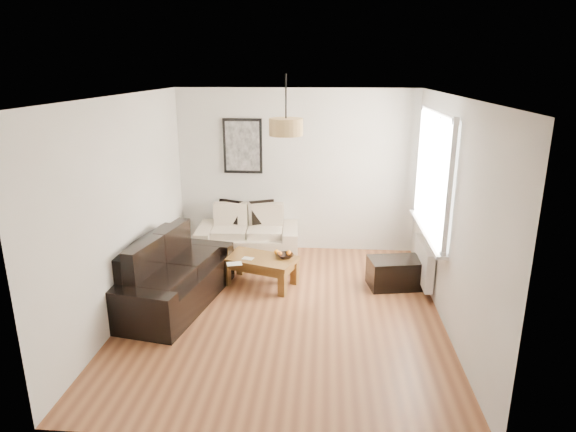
# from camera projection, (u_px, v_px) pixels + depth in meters

# --- Properties ---
(floor) EXTENTS (4.50, 4.50, 0.00)m
(floor) POSITION_uv_depth(u_px,v_px,m) (284.00, 311.00, 6.12)
(floor) COLOR brown
(floor) RESTS_ON ground
(ceiling) EXTENTS (3.80, 4.50, 0.00)m
(ceiling) POSITION_uv_depth(u_px,v_px,m) (284.00, 96.00, 5.37)
(ceiling) COLOR white
(ceiling) RESTS_ON floor
(wall_back) EXTENTS (3.80, 0.04, 2.60)m
(wall_back) POSITION_uv_depth(u_px,v_px,m) (296.00, 171.00, 7.89)
(wall_back) COLOR silver
(wall_back) RESTS_ON floor
(wall_front) EXTENTS (3.80, 0.04, 2.60)m
(wall_front) POSITION_uv_depth(u_px,v_px,m) (257.00, 296.00, 3.60)
(wall_front) COLOR silver
(wall_front) RESTS_ON floor
(wall_left) EXTENTS (0.04, 4.50, 2.60)m
(wall_left) POSITION_uv_depth(u_px,v_px,m) (126.00, 207.00, 5.89)
(wall_left) COLOR silver
(wall_left) RESTS_ON floor
(wall_right) EXTENTS (0.04, 4.50, 2.60)m
(wall_right) POSITION_uv_depth(u_px,v_px,m) (450.00, 214.00, 5.60)
(wall_right) COLOR silver
(wall_right) RESTS_ON floor
(window_bay) EXTENTS (0.14, 1.90, 1.60)m
(window_bay) POSITION_uv_depth(u_px,v_px,m) (435.00, 174.00, 6.28)
(window_bay) COLOR white
(window_bay) RESTS_ON wall_right
(radiator) EXTENTS (0.10, 0.90, 0.52)m
(radiator) POSITION_uv_depth(u_px,v_px,m) (424.00, 262.00, 6.64)
(radiator) COLOR white
(radiator) RESTS_ON wall_right
(poster) EXTENTS (0.62, 0.04, 0.87)m
(poster) POSITION_uv_depth(u_px,v_px,m) (243.00, 146.00, 7.81)
(poster) COLOR black
(poster) RESTS_ON wall_back
(pendant_shade) EXTENTS (0.40, 0.40, 0.20)m
(pendant_shade) POSITION_uv_depth(u_px,v_px,m) (286.00, 127.00, 5.76)
(pendant_shade) COLOR tan
(pendant_shade) RESTS_ON ceiling
(loveseat_cream) EXTENTS (1.61, 0.94, 0.78)m
(loveseat_cream) POSITION_uv_depth(u_px,v_px,m) (248.00, 233.00, 7.76)
(loveseat_cream) COLOR #C0AF9B
(loveseat_cream) RESTS_ON floor
(sofa_leather) EXTENTS (1.26, 2.03, 0.82)m
(sofa_leather) POSITION_uv_depth(u_px,v_px,m) (172.00, 273.00, 6.22)
(sofa_leather) COLOR black
(sofa_leather) RESTS_ON floor
(coffee_table) EXTENTS (1.10, 0.83, 0.40)m
(coffee_table) POSITION_uv_depth(u_px,v_px,m) (260.00, 271.00, 6.82)
(coffee_table) COLOR brown
(coffee_table) RESTS_ON floor
(ottoman) EXTENTS (0.77, 0.57, 0.40)m
(ottoman) POSITION_uv_depth(u_px,v_px,m) (395.00, 273.00, 6.74)
(ottoman) COLOR black
(ottoman) RESTS_ON floor
(cushion_left) EXTENTS (0.39, 0.25, 0.37)m
(cushion_left) POSITION_uv_depth(u_px,v_px,m) (230.00, 211.00, 7.88)
(cushion_left) COLOR black
(cushion_left) RESTS_ON loveseat_cream
(cushion_right) EXTENTS (0.39, 0.27, 0.38)m
(cushion_right) POSITION_uv_depth(u_px,v_px,m) (262.00, 212.00, 7.84)
(cushion_right) COLOR black
(cushion_right) RESTS_ON loveseat_cream
(fruit_bowl) EXTENTS (0.29, 0.29, 0.06)m
(fruit_bowl) POSITION_uv_depth(u_px,v_px,m) (285.00, 256.00, 6.74)
(fruit_bowl) COLOR black
(fruit_bowl) RESTS_ON coffee_table
(orange_a) EXTENTS (0.07, 0.07, 0.07)m
(orange_a) POSITION_uv_depth(u_px,v_px,m) (280.00, 253.00, 6.79)
(orange_a) COLOR orange
(orange_a) RESTS_ON fruit_bowl
(orange_b) EXTENTS (0.08, 0.08, 0.07)m
(orange_b) POSITION_uv_depth(u_px,v_px,m) (289.00, 253.00, 6.81)
(orange_b) COLOR orange
(orange_b) RESTS_ON fruit_bowl
(orange_c) EXTENTS (0.08, 0.08, 0.07)m
(orange_c) POSITION_uv_depth(u_px,v_px,m) (277.00, 252.00, 6.84)
(orange_c) COLOR orange
(orange_c) RESTS_ON fruit_bowl
(papers) EXTENTS (0.23, 0.19, 0.01)m
(papers) POSITION_uv_depth(u_px,v_px,m) (234.00, 264.00, 6.53)
(papers) COLOR silver
(papers) RESTS_ON coffee_table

